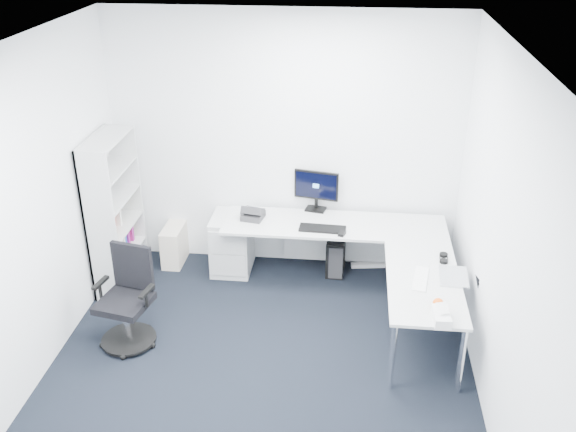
# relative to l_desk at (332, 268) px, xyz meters

# --- Properties ---
(ground) EXTENTS (4.20, 4.20, 0.00)m
(ground) POSITION_rel_l_desk_xyz_m (-0.55, -1.40, -0.33)
(ground) COLOR black
(ceiling) EXTENTS (4.20, 4.20, 0.00)m
(ceiling) POSITION_rel_l_desk_xyz_m (-0.55, -1.40, 2.37)
(ceiling) COLOR white
(wall_back) EXTENTS (3.60, 0.02, 2.70)m
(wall_back) POSITION_rel_l_desk_xyz_m (-0.55, 0.70, 1.02)
(wall_back) COLOR white
(wall_back) RESTS_ON ground
(wall_left) EXTENTS (0.02, 4.20, 2.70)m
(wall_left) POSITION_rel_l_desk_xyz_m (-2.35, -1.40, 1.02)
(wall_left) COLOR white
(wall_left) RESTS_ON ground
(wall_right) EXTENTS (0.02, 4.20, 2.70)m
(wall_right) POSITION_rel_l_desk_xyz_m (1.25, -1.40, 1.02)
(wall_right) COLOR white
(wall_right) RESTS_ON ground
(l_desk) EXTENTS (2.25, 1.26, 0.66)m
(l_desk) POSITION_rel_l_desk_xyz_m (0.00, 0.00, 0.00)
(l_desk) COLOR silver
(l_desk) RESTS_ON ground
(drawer_pedestal) EXTENTS (0.40, 0.50, 0.62)m
(drawer_pedestal) POSITION_rel_l_desk_xyz_m (-1.08, 0.43, -0.02)
(drawer_pedestal) COLOR silver
(drawer_pedestal) RESTS_ON ground
(bookshelf) EXTENTS (0.31, 0.79, 1.59)m
(bookshelf) POSITION_rel_l_desk_xyz_m (-2.17, 0.05, 0.47)
(bookshelf) COLOR #BBBEBE
(bookshelf) RESTS_ON ground
(task_chair) EXTENTS (0.60, 0.60, 0.91)m
(task_chair) POSITION_rel_l_desk_xyz_m (-1.78, -0.96, 0.13)
(task_chair) COLOR black
(task_chair) RESTS_ON ground
(black_pc_tower) EXTENTS (0.21, 0.42, 0.40)m
(black_pc_tower) POSITION_rel_l_desk_xyz_m (0.03, 0.51, -0.13)
(black_pc_tower) COLOR black
(black_pc_tower) RESTS_ON ground
(beige_pc_tower) EXTENTS (0.21, 0.45, 0.42)m
(beige_pc_tower) POSITION_rel_l_desk_xyz_m (-1.74, 0.51, -0.12)
(beige_pc_tower) COLOR beige
(beige_pc_tower) RESTS_ON ground
(power_strip) EXTENTS (0.38, 0.12, 0.04)m
(power_strip) POSITION_rel_l_desk_xyz_m (0.37, 0.61, -0.31)
(power_strip) COLOR white
(power_strip) RESTS_ON ground
(monitor) EXTENTS (0.49, 0.24, 0.45)m
(monitor) POSITION_rel_l_desk_xyz_m (-0.21, 0.62, 0.55)
(monitor) COLOR black
(monitor) RESTS_ON l_desk
(black_keyboard) EXTENTS (0.47, 0.18, 0.02)m
(black_keyboard) POSITION_rel_l_desk_xyz_m (-0.11, 0.17, 0.34)
(black_keyboard) COLOR black
(black_keyboard) RESTS_ON l_desk
(mouse) EXTENTS (0.08, 0.11, 0.03)m
(mouse) POSITION_rel_l_desk_xyz_m (0.08, 0.08, 0.34)
(mouse) COLOR black
(mouse) RESTS_ON l_desk
(desk_phone) EXTENTS (0.24, 0.24, 0.15)m
(desk_phone) POSITION_rel_l_desk_xyz_m (-0.83, 0.35, 0.40)
(desk_phone) COLOR #2C2B2E
(desk_phone) RESTS_ON l_desk
(laptop) EXTENTS (0.38, 0.37, 0.25)m
(laptop) POSITION_rel_l_desk_xyz_m (1.07, -0.60, 0.45)
(laptop) COLOR silver
(laptop) RESTS_ON l_desk
(white_keyboard) EXTENTS (0.18, 0.42, 0.01)m
(white_keyboard) POSITION_rel_l_desk_xyz_m (0.78, -0.66, 0.33)
(white_keyboard) COLOR white
(white_keyboard) RESTS_ON l_desk
(headphones) EXTENTS (0.13, 0.19, 0.05)m
(headphones) POSITION_rel_l_desk_xyz_m (1.02, -0.29, 0.35)
(headphones) COLOR black
(headphones) RESTS_ON l_desk
(orange_fruit) EXTENTS (0.09, 0.09, 0.09)m
(orange_fruit) POSITION_rel_l_desk_xyz_m (0.88, -1.09, 0.37)
(orange_fruit) COLOR #FC6016
(orange_fruit) RESTS_ON l_desk
(tissue_box) EXTENTS (0.13, 0.24, 0.08)m
(tissue_box) POSITION_rel_l_desk_xyz_m (0.89, -1.27, 0.37)
(tissue_box) COLOR white
(tissue_box) RESTS_ON l_desk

